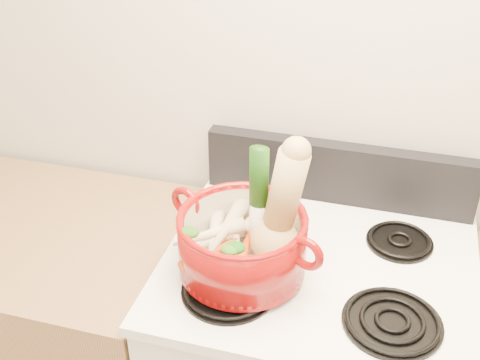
# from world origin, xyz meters

# --- Properties ---
(wall_back) EXTENTS (3.50, 0.02, 2.60)m
(wall_back) POSITION_xyz_m (0.00, 1.75, 1.30)
(wall_back) COLOR beige
(wall_back) RESTS_ON floor
(cooktop) EXTENTS (0.78, 0.67, 0.03)m
(cooktop) POSITION_xyz_m (0.00, 1.40, 0.93)
(cooktop) COLOR white
(cooktop) RESTS_ON stove_body
(control_backsplash) EXTENTS (0.76, 0.05, 0.18)m
(control_backsplash) POSITION_xyz_m (0.00, 1.70, 1.04)
(control_backsplash) COLOR black
(control_backsplash) RESTS_ON cooktop
(burner_front_left) EXTENTS (0.22, 0.22, 0.02)m
(burner_front_left) POSITION_xyz_m (-0.19, 1.24, 0.96)
(burner_front_left) COLOR black
(burner_front_left) RESTS_ON cooktop
(burner_front_right) EXTENTS (0.22, 0.22, 0.02)m
(burner_front_right) POSITION_xyz_m (0.19, 1.24, 0.96)
(burner_front_right) COLOR black
(burner_front_right) RESTS_ON cooktop
(burner_back_left) EXTENTS (0.17, 0.17, 0.02)m
(burner_back_left) POSITION_xyz_m (-0.19, 1.54, 0.96)
(burner_back_left) COLOR black
(burner_back_left) RESTS_ON cooktop
(burner_back_right) EXTENTS (0.17, 0.17, 0.02)m
(burner_back_right) POSITION_xyz_m (0.19, 1.54, 0.96)
(burner_back_right) COLOR black
(burner_back_right) RESTS_ON cooktop
(dutch_oven) EXTENTS (0.39, 0.39, 0.15)m
(dutch_oven) POSITION_xyz_m (-0.18, 1.31, 1.04)
(dutch_oven) COLOR maroon
(dutch_oven) RESTS_ON burner_front_left
(pot_handle_left) EXTENTS (0.09, 0.05, 0.09)m
(pot_handle_left) POSITION_xyz_m (-0.34, 1.37, 1.09)
(pot_handle_left) COLOR maroon
(pot_handle_left) RESTS_ON dutch_oven
(pot_handle_right) EXTENTS (0.09, 0.05, 0.09)m
(pot_handle_right) POSITION_xyz_m (-0.01, 1.25, 1.09)
(pot_handle_right) COLOR maroon
(pot_handle_right) RESTS_ON dutch_oven
(squash) EXTENTS (0.22, 0.19, 0.32)m
(squash) POSITION_xyz_m (-0.09, 1.33, 1.15)
(squash) COLOR tan
(squash) RESTS_ON dutch_oven
(leek) EXTENTS (0.05, 0.05, 0.30)m
(leek) POSITION_xyz_m (-0.15, 1.35, 1.15)
(leek) COLOR silver
(leek) RESTS_ON dutch_oven
(ginger) EXTENTS (0.09, 0.08, 0.04)m
(ginger) POSITION_xyz_m (-0.17, 1.42, 1.02)
(ginger) COLOR tan
(ginger) RESTS_ON dutch_oven
(parsnip_0) EXTENTS (0.09, 0.23, 0.06)m
(parsnip_0) POSITION_xyz_m (-0.25, 1.33, 1.03)
(parsnip_0) COLOR beige
(parsnip_0) RESTS_ON dutch_oven
(parsnip_1) EXTENTS (0.18, 0.16, 0.06)m
(parsnip_1) POSITION_xyz_m (-0.25, 1.34, 1.03)
(parsnip_1) COLOR beige
(parsnip_1) RESTS_ON dutch_oven
(parsnip_2) EXTENTS (0.09, 0.18, 0.05)m
(parsnip_2) POSITION_xyz_m (-0.21, 1.38, 1.04)
(parsnip_2) COLOR beige
(parsnip_2) RESTS_ON dutch_oven
(parsnip_3) EXTENTS (0.18, 0.13, 0.06)m
(parsnip_3) POSITION_xyz_m (-0.27, 1.33, 1.04)
(parsnip_3) COLOR beige
(parsnip_3) RESTS_ON dutch_oven
(parsnip_4) EXTENTS (0.08, 0.23, 0.06)m
(parsnip_4) POSITION_xyz_m (-0.23, 1.36, 1.05)
(parsnip_4) COLOR beige
(parsnip_4) RESTS_ON dutch_oven
(parsnip_5) EXTENTS (0.08, 0.21, 0.06)m
(parsnip_5) POSITION_xyz_m (-0.23, 1.35, 1.05)
(parsnip_5) COLOR beige
(parsnip_5) RESTS_ON dutch_oven
(carrot_0) EXTENTS (0.08, 0.16, 0.04)m
(carrot_0) POSITION_xyz_m (-0.19, 1.27, 1.02)
(carrot_0) COLOR #DD550B
(carrot_0) RESTS_ON dutch_oven
(carrot_1) EXTENTS (0.13, 0.15, 0.05)m
(carrot_1) POSITION_xyz_m (-0.25, 1.28, 1.02)
(carrot_1) COLOR #BC4C09
(carrot_1) RESTS_ON dutch_oven
(carrot_2) EXTENTS (0.04, 0.19, 0.05)m
(carrot_2) POSITION_xyz_m (-0.17, 1.30, 1.03)
(carrot_2) COLOR #BD4009
(carrot_2) RESTS_ON dutch_oven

